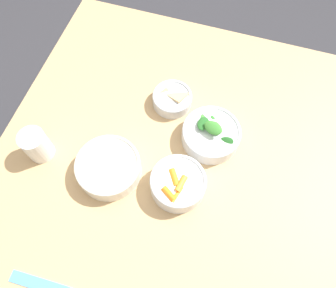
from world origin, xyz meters
name	(u,v)px	position (x,y,z in m)	size (l,w,h in m)	color
ground_plane	(171,212)	(0.00, 0.00, 0.00)	(10.00, 10.00, 0.00)	#2D2D33
dining_table	(172,165)	(0.00, 0.00, 0.62)	(1.01, 1.02, 0.73)	tan
bowl_carrots	(178,184)	(-0.05, 0.10, 0.77)	(0.15, 0.15, 0.06)	silver
bowl_greens	(211,134)	(-0.10, -0.07, 0.76)	(0.17, 0.17, 0.09)	silver
bowl_beans_hotdog	(109,168)	(0.15, 0.11, 0.76)	(0.18, 0.18, 0.06)	silver
bowl_cookies	(172,99)	(0.05, -0.16, 0.76)	(0.12, 0.12, 0.05)	silver
cup	(37,145)	(0.36, 0.12, 0.78)	(0.07, 0.07, 0.10)	silver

